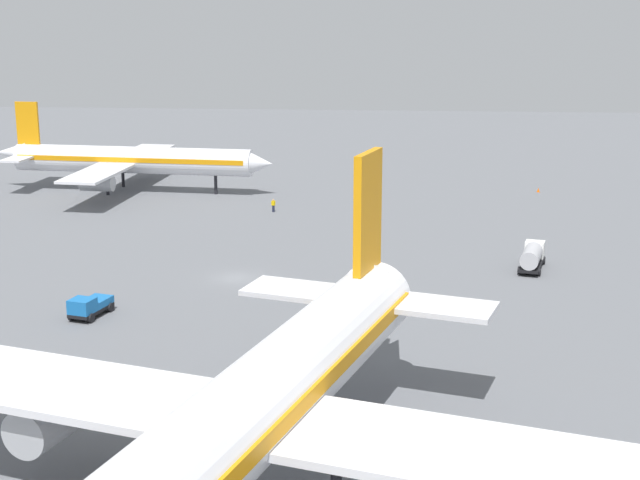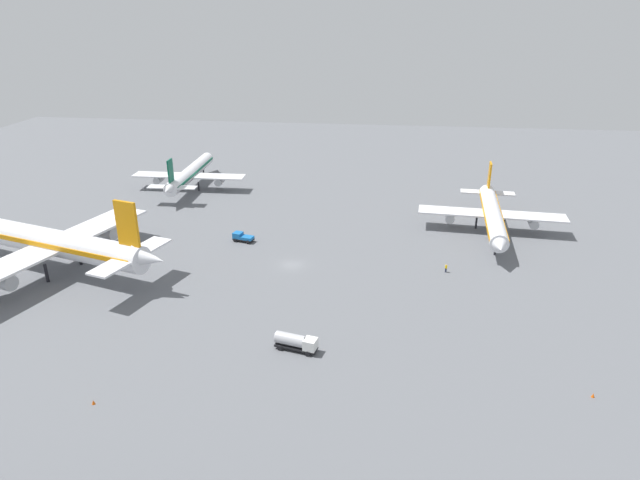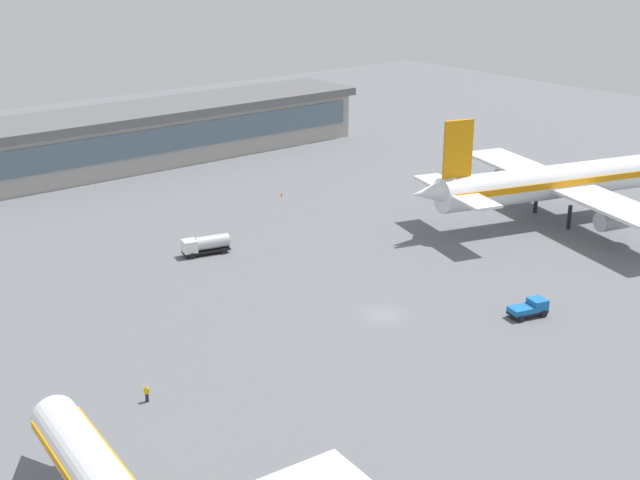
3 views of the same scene
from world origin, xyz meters
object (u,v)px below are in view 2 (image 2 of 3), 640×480
at_px(safety_cone_near_gate, 593,395).
at_px(safety_cone_mid_apron, 93,402).
at_px(airplane_at_gate, 492,214).
at_px(airplane_taxiing, 48,241).
at_px(fuel_truck, 296,342).
at_px(pushback_tractor, 242,237).
at_px(airplane_distant, 190,173).
at_px(ground_crew_worker, 446,268).

height_order(safety_cone_near_gate, safety_cone_mid_apron, same).
height_order(airplane_at_gate, safety_cone_near_gate, airplane_at_gate).
height_order(airplane_taxiing, fuel_truck, airplane_taxiing).
xyz_separation_m(fuel_truck, pushback_tractor, (-18.11, 39.33, -0.42)).
xyz_separation_m(airplane_at_gate, pushback_tractor, (-53.75, -11.45, -3.48)).
bearing_deg(pushback_tractor, airplane_at_gate, -153.74).
bearing_deg(fuel_truck, airplane_at_gate, 68.34).
bearing_deg(pushback_tractor, fuel_truck, 128.96).
bearing_deg(airplane_at_gate, pushback_tractor, -73.47).
height_order(fuel_truck, safety_cone_near_gate, fuel_truck).
xyz_separation_m(airplane_at_gate, airplane_distant, (-77.46, 24.31, -0.18)).
height_order(airplane_at_gate, airplane_taxiing, airplane_taxiing).
xyz_separation_m(pushback_tractor, ground_crew_worker, (42.21, -10.16, -0.12)).
distance_m(airplane_taxiing, fuel_truck, 54.95).
distance_m(fuel_truck, pushback_tractor, 43.30).
bearing_deg(safety_cone_mid_apron, airplane_taxiing, 126.83).
relative_size(airplane_distant, safety_cone_mid_apron, 64.35).
xyz_separation_m(airplane_distant, safety_cone_near_gate, (81.64, -81.09, -3.98)).
bearing_deg(pushback_tractor, ground_crew_worker, -179.30).
relative_size(airplane_at_gate, pushback_tractor, 8.51).
relative_size(airplane_taxiing, safety_cone_mid_apron, 88.87).
distance_m(airplane_at_gate, safety_cone_mid_apron, 88.68).
distance_m(airplane_at_gate, pushback_tractor, 55.06).
xyz_separation_m(airplane_distant, safety_cone_mid_apron, (18.26, -90.21, -3.98)).
height_order(ground_crew_worker, safety_cone_mid_apron, ground_crew_worker).
relative_size(airplane_distant, pushback_tractor, 8.16).
bearing_deg(ground_crew_worker, fuel_truck, 17.92).
distance_m(airplane_taxiing, ground_crew_worker, 75.31).
relative_size(airplane_at_gate, ground_crew_worker, 24.13).
height_order(airplane_distant, safety_cone_near_gate, airplane_distant).
height_order(airplane_distant, ground_crew_worker, airplane_distant).
relative_size(airplane_taxiing, pushback_tractor, 11.27).
bearing_deg(safety_cone_near_gate, pushback_tractor, 141.95).
xyz_separation_m(fuel_truck, safety_cone_mid_apron, (-23.56, -15.13, -1.09)).
bearing_deg(airplane_taxiing, airplane_at_gate, -144.65).
height_order(airplane_at_gate, safety_cone_mid_apron, airplane_at_gate).
bearing_deg(airplane_taxiing, fuel_truck, 173.77).
xyz_separation_m(airplane_at_gate, safety_cone_near_gate, (4.18, -56.78, -4.15)).
bearing_deg(airplane_at_gate, ground_crew_worker, -23.59).
distance_m(airplane_distant, ground_crew_worker, 80.41).
height_order(airplane_at_gate, airplane_distant, airplane_at_gate).
bearing_deg(ground_crew_worker, pushback_tractor, -46.05).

